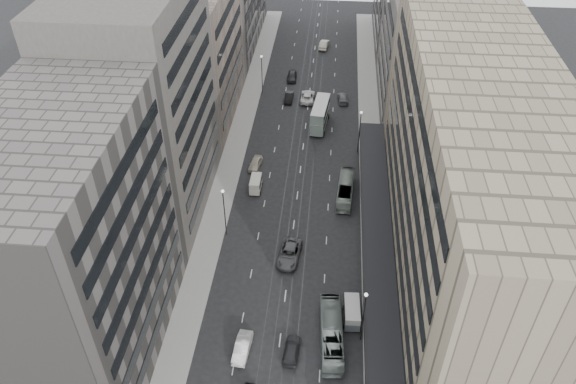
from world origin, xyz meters
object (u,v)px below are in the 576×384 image
(bus_near, at_px, (331,334))
(panel_van, at_px, (256,184))
(bus_far, at_px, (345,190))
(double_decker, at_px, (320,114))
(vw_microbus, at_px, (352,312))
(sedan_2, at_px, (289,254))
(sedan_1, at_px, (242,347))

(bus_near, bearing_deg, panel_van, -69.34)
(bus_far, bearing_deg, double_decker, -72.70)
(bus_near, distance_m, double_decker, 48.80)
(bus_near, distance_m, panel_van, 31.19)
(double_decker, relative_size, vw_microbus, 1.96)
(vw_microbus, bearing_deg, double_decker, 95.10)
(panel_van, bearing_deg, bus_far, -1.22)
(bus_near, bearing_deg, double_decker, -89.69)
(panel_van, bearing_deg, bus_near, -65.46)
(bus_near, relative_size, panel_van, 2.92)
(sedan_2, bearing_deg, panel_van, 120.73)
(bus_far, bearing_deg, sedan_1, 72.55)
(double_decker, bearing_deg, sedan_2, -88.26)
(vw_microbus, bearing_deg, bus_far, 89.92)
(sedan_2, bearing_deg, vw_microbus, -42.68)
(bus_near, relative_size, sedan_2, 1.74)
(panel_van, relative_size, sedan_2, 0.60)
(bus_far, height_order, sedan_1, bus_far)
(sedan_1, height_order, sedan_2, sedan_2)
(bus_near, xyz_separation_m, sedan_1, (-10.39, -2.39, -0.71))
(bus_near, height_order, bus_far, bus_near)
(panel_van, distance_m, sedan_1, 30.89)
(bus_near, height_order, sedan_1, bus_near)
(panel_van, bearing_deg, double_decker, 65.17)
(bus_near, distance_m, sedan_2, 14.91)
(double_decker, distance_m, vw_microbus, 45.47)
(double_decker, xyz_separation_m, sedan_1, (-6.91, -51.05, -1.79))
(double_decker, xyz_separation_m, vw_microbus, (5.94, -45.06, -1.23))
(sedan_2, bearing_deg, bus_far, 68.60)
(vw_microbus, xyz_separation_m, sedan_1, (-12.84, -5.99, -0.57))
(panel_van, height_order, sedan_2, panel_van)
(sedan_1, distance_m, sedan_2, 16.49)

